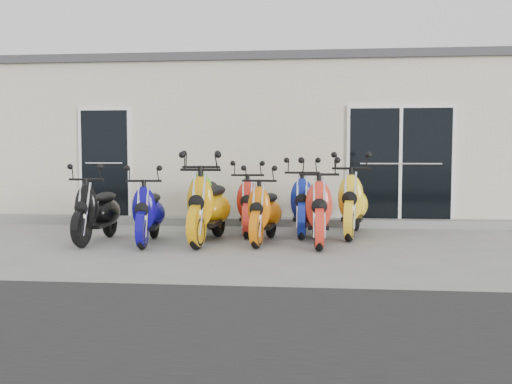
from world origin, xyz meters
TOP-DOWN VIEW (x-y plane):
  - ground at (0.00, 0.00)m, footprint 80.00×80.00m
  - asphalt_strip at (0.00, -5.50)m, footprint 80.00×5.00m
  - building at (0.00, 5.20)m, footprint 14.00×6.00m
  - roof_cap at (0.00, 5.20)m, footprint 14.20×6.20m
  - front_step at (0.00, 2.02)m, footprint 14.00×0.40m
  - door_left at (-3.20, 2.17)m, footprint 1.07×0.08m
  - door_right at (2.60, 2.17)m, footprint 2.02×0.08m
  - scooter_front_black at (-2.44, -0.26)m, footprint 0.65×1.70m
  - scooter_front_blue at (-1.59, -0.31)m, footprint 0.80×1.73m
  - scooter_front_orange_a at (-0.67, -0.14)m, footprint 0.87×1.99m
  - scooter_front_orange_b at (0.20, -0.07)m, footprint 0.80×1.72m
  - scooter_front_red at (1.03, -0.14)m, footprint 0.71×1.85m
  - scooter_back_green at (-0.91, 0.82)m, footprint 0.79×1.99m
  - scooter_back_red at (-0.15, 0.93)m, footprint 0.72×1.77m
  - scooter_back_blue at (0.77, 0.89)m, footprint 0.66×1.81m
  - scooter_back_yellow at (1.63, 0.83)m, footprint 0.98×2.02m

SIDE VIEW (x-z plane):
  - ground at x=0.00m, z-range 0.00..0.00m
  - asphalt_strip at x=0.00m, z-range 0.00..0.00m
  - front_step at x=0.00m, z-range 0.00..0.15m
  - scooter_front_orange_b at x=0.20m, z-range 0.00..1.23m
  - scooter_front_blue at x=-1.59m, z-range 0.00..1.23m
  - scooter_front_black at x=-2.44m, z-range 0.00..1.25m
  - scooter_back_red at x=-0.15m, z-range 0.00..1.28m
  - scooter_back_blue at x=0.77m, z-range 0.00..1.34m
  - scooter_front_red at x=1.03m, z-range 0.00..1.35m
  - scooter_back_yellow at x=1.63m, z-range 0.00..1.43m
  - scooter_front_orange_a at x=-0.67m, z-range 0.00..1.43m
  - scooter_back_green at x=-0.91m, z-range 0.00..1.45m
  - door_left at x=-3.20m, z-range 0.15..2.37m
  - door_right at x=2.60m, z-range 0.15..2.37m
  - building at x=0.00m, z-range 0.00..3.20m
  - roof_cap at x=0.00m, z-range 3.20..3.36m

